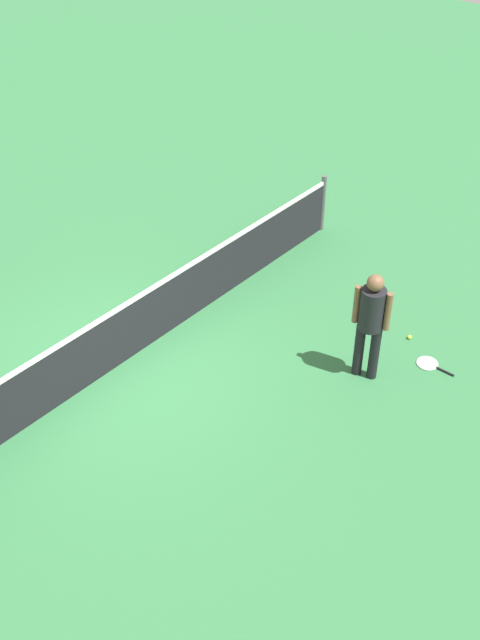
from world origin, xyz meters
TOP-DOWN VIEW (x-y plane):
  - ground_plane at (0.00, 0.00)m, footprint 40.00×40.00m
  - court_net at (0.00, 0.00)m, footprint 10.09×0.09m
  - player_near_side at (2.13, -2.81)m, footprint 0.43×0.52m
  - tennis_racket_near_player at (2.92, -3.42)m, footprint 0.32×0.58m
  - tennis_ball_near_player at (3.26, -2.89)m, footprint 0.07×0.07m
  - tennis_ball_by_net at (2.44, -2.51)m, footprint 0.07×0.07m

SIDE VIEW (x-z plane):
  - ground_plane at x=0.00m, z-range 0.00..0.00m
  - tennis_racket_near_player at x=2.92m, z-range 0.00..0.03m
  - tennis_ball_near_player at x=3.26m, z-range 0.00..0.07m
  - tennis_ball_by_net at x=2.44m, z-range 0.00..0.07m
  - court_net at x=0.00m, z-range -0.03..1.04m
  - player_near_side at x=2.13m, z-range 0.16..1.86m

